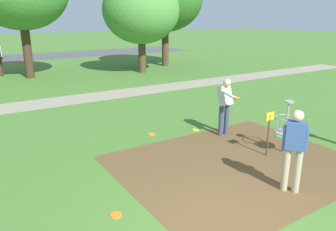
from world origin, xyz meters
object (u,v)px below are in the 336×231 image
at_px(player_throwing, 294,147).
at_px(frisbee_near_basket, 116,215).
at_px(frisbee_far_right, 196,130).
at_px(frisbee_scattered_b, 280,137).
at_px(tree_mid_right, 141,11).
at_px(player_waiting_left, 225,103).
at_px(frisbee_mid_grass, 151,134).
at_px(disc_golf_basket, 285,125).

height_order(player_throwing, frisbee_near_basket, player_throwing).
bearing_deg(frisbee_far_right, frisbee_near_basket, -144.06).
bearing_deg(frisbee_scattered_b, tree_mid_right, 80.09).
bearing_deg(frisbee_scattered_b, player_waiting_left, 140.62).
relative_size(player_waiting_left, tree_mid_right, 0.29).
xyz_separation_m(frisbee_scattered_b, tree_mid_right, (2.22, 12.71, 3.80)).
distance_m(frisbee_mid_grass, frisbee_far_right, 1.43).
bearing_deg(frisbee_near_basket, player_throwing, -18.30).
bearing_deg(frisbee_mid_grass, tree_mid_right, 63.06).
bearing_deg(player_throwing, frisbee_far_right, 80.79).
bearing_deg(frisbee_scattered_b, frisbee_mid_grass, 144.48).
height_order(player_waiting_left, frisbee_near_basket, player_waiting_left).
relative_size(frisbee_scattered_b, tree_mid_right, 0.04).
xyz_separation_m(frisbee_far_right, tree_mid_right, (3.96, 10.89, 3.80)).
bearing_deg(disc_golf_basket, player_throwing, -137.27).
xyz_separation_m(player_throwing, tree_mid_right, (4.61, 14.88, 2.85)).
bearing_deg(player_waiting_left, frisbee_mid_grass, 147.40).
height_order(player_throwing, frisbee_mid_grass, player_throwing).
bearing_deg(tree_mid_right, frisbee_mid_grass, -116.94).
bearing_deg(player_waiting_left, disc_golf_basket, -78.62).
relative_size(player_throwing, frisbee_far_right, 7.86).
distance_m(disc_golf_basket, player_waiting_left, 1.90).
xyz_separation_m(player_waiting_left, frisbee_far_right, (-0.47, 0.77, -0.98)).
bearing_deg(player_waiting_left, tree_mid_right, 73.30).
bearing_deg(frisbee_mid_grass, frisbee_far_right, -16.52).
bearing_deg(frisbee_near_basket, frisbee_mid_grass, 51.59).
distance_m(disc_golf_basket, player_throwing, 2.03).
xyz_separation_m(player_throwing, player_waiting_left, (1.11, 3.22, 0.02)).
bearing_deg(player_throwing, frisbee_mid_grass, 99.34).
bearing_deg(frisbee_scattered_b, frisbee_near_basket, -169.42).
relative_size(frisbee_far_right, frisbee_scattered_b, 0.97).
relative_size(player_throwing, frisbee_scattered_b, 7.65).
distance_m(player_waiting_left, tree_mid_right, 12.50).
xyz_separation_m(player_throwing, frisbee_far_right, (0.65, 3.98, -0.96)).
bearing_deg(frisbee_mid_grass, frisbee_near_basket, -128.41).
distance_m(player_throwing, frisbee_scattered_b, 3.37).
height_order(disc_golf_basket, frisbee_mid_grass, disc_golf_basket).
xyz_separation_m(player_waiting_left, tree_mid_right, (3.50, 11.66, 2.83)).
bearing_deg(frisbee_far_right, player_waiting_left, -58.74).
xyz_separation_m(player_waiting_left, frisbee_scattered_b, (1.28, -1.05, -0.98)).
bearing_deg(frisbee_scattered_b, frisbee_far_right, 133.83).
height_order(disc_golf_basket, frisbee_scattered_b, disc_golf_basket).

